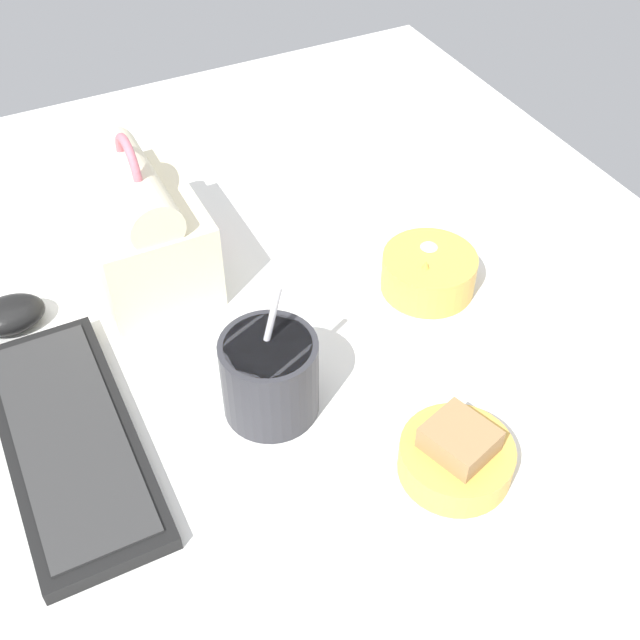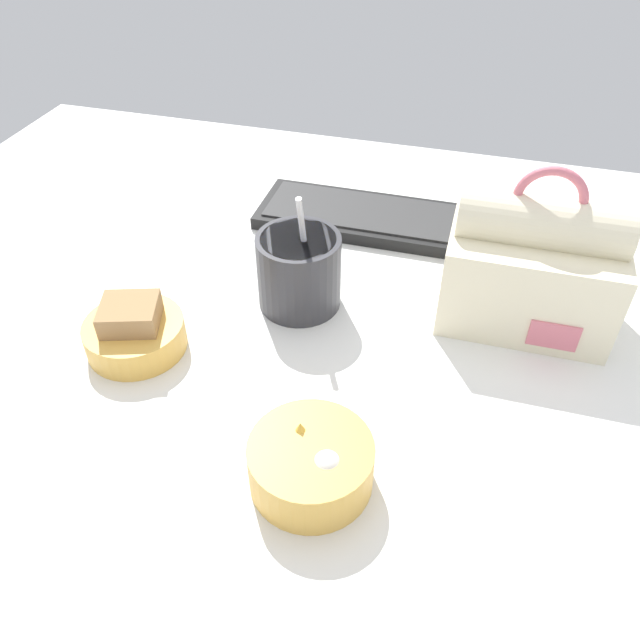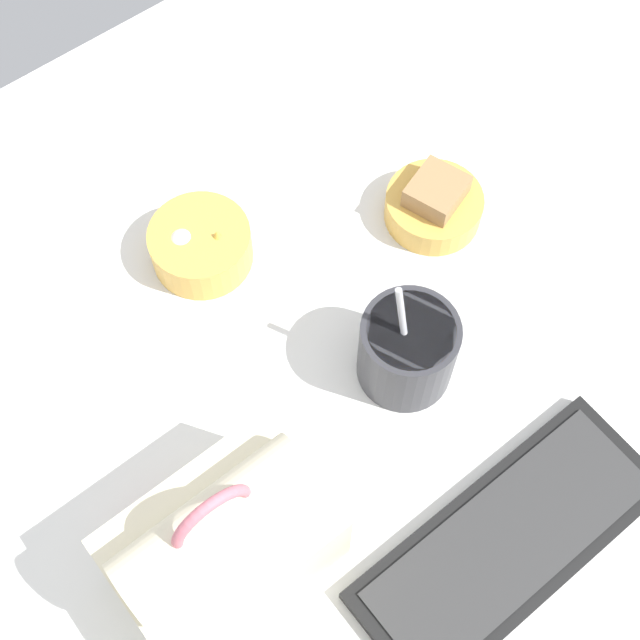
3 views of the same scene
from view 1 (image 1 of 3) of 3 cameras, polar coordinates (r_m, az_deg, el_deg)
desk_surface at (r=91.94cm, az=-0.54°, el=-3.17°), size 140.00×110.00×2.00cm
keyboard at (r=86.20cm, az=-17.30°, el=-8.25°), size 32.37×12.55×2.10cm
lunch_bag at (r=99.45cm, az=-12.57°, el=6.41°), size 19.33×13.54×19.84cm
soup_cup at (r=82.95cm, az=-3.59°, el=-3.93°), size 10.18×10.18×15.95cm
bento_bowl_sandwich at (r=80.81cm, az=9.68°, el=-9.48°), size 11.35×11.35×6.32cm
bento_bowl_snacks at (r=98.93cm, az=7.72°, el=3.42°), size 11.55×11.55×5.87cm
computer_mouse at (r=100.45cm, az=-21.22°, el=0.35°), size 5.99×8.26×3.55cm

